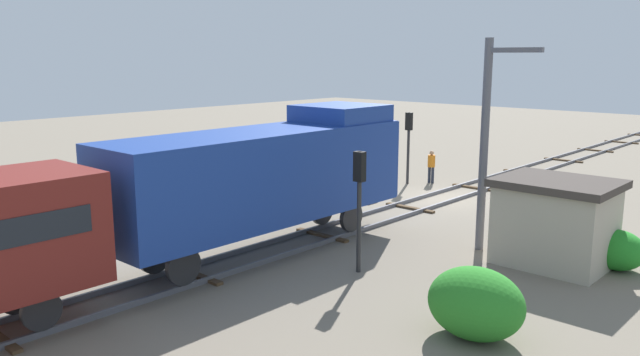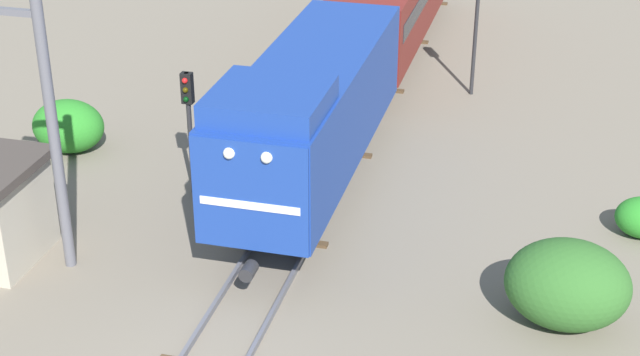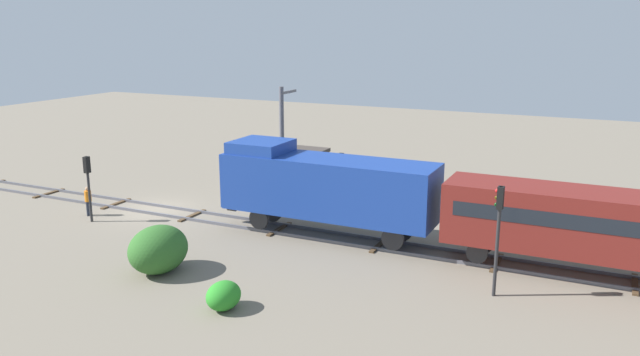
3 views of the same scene
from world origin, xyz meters
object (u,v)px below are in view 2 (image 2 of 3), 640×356
at_px(traffic_signal_mid, 189,110).
at_px(catenary_mast, 51,130).
at_px(locomotive, 310,109).
at_px(traffic_signal_far, 477,11).

relative_size(traffic_signal_mid, catenary_mast, 0.53).
distance_m(locomotive, catenary_mast, 7.32).
bearing_deg(traffic_signal_mid, traffic_signal_far, 54.46).
bearing_deg(traffic_signal_mid, locomotive, 9.76).
xyz_separation_m(locomotive, traffic_signal_mid, (-3.40, -0.58, -0.16)).
distance_m(locomotive, traffic_signal_far, 9.90).
xyz_separation_m(locomotive, traffic_signal_far, (3.60, 9.22, 0.37)).
bearing_deg(traffic_signal_far, catenary_mast, -121.06).
xyz_separation_m(traffic_signal_mid, catenary_mast, (-1.67, -4.59, 1.18)).
distance_m(locomotive, traffic_signal_mid, 3.45).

